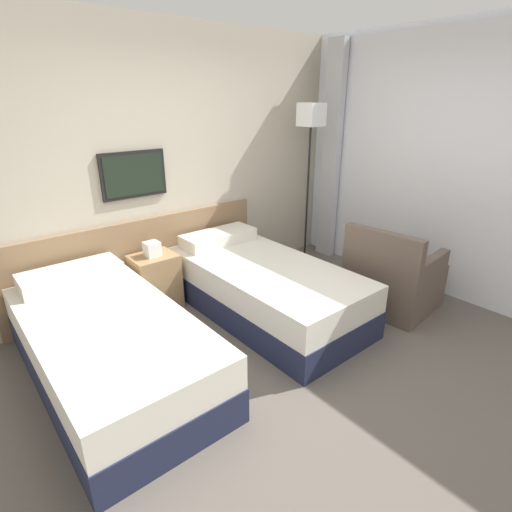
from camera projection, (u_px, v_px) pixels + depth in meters
ground_plane at (298, 369)px, 3.16m from camera, size 16.00×16.00×0.00m
wall_headboard at (165, 172)px, 4.05m from camera, size 10.00×0.10×2.70m
wall_window at (479, 171)px, 3.84m from camera, size 0.21×4.41×2.70m
bed_near_door at (110, 346)px, 3.00m from camera, size 1.02×2.04×0.65m
bed_near_window at (264, 287)px, 3.91m from camera, size 1.02×2.04×0.65m
nightstand at (155, 280)px, 4.01m from camera, size 0.43×0.36×0.70m
floor_lamp at (311, 130)px, 4.56m from camera, size 0.24×0.24×1.94m
armchair at (392, 280)px, 4.02m from camera, size 0.83×0.84×0.87m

